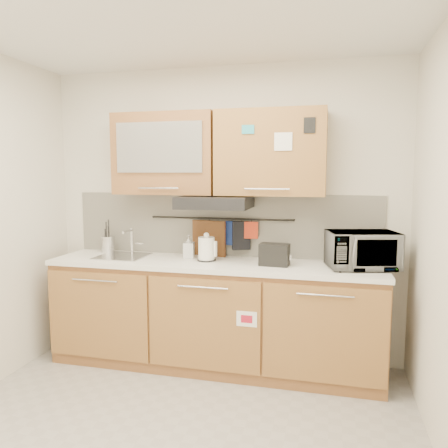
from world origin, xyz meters
The scene contains 18 objects.
floor centered at (0.00, 0.00, 0.00)m, with size 3.20×3.20×0.00m, color #9E9993.
wall_back centered at (0.00, 1.50, 1.30)m, with size 3.20×3.20×0.00m, color silver.
base_cabinet centered at (0.00, 1.19, 0.41)m, with size 2.80×0.64×0.88m.
countertop centered at (0.00, 1.19, 0.90)m, with size 2.82×0.62×0.04m, color white.
backsplash centered at (0.00, 1.49, 1.20)m, with size 2.80×0.02×0.56m, color silver.
upper_cabinets centered at (0.00, 1.32, 1.83)m, with size 1.82×0.37×0.70m.
range_hood centered at (0.00, 1.25, 1.42)m, with size 0.60×0.46×0.10m, color black.
sink centered at (-0.85, 1.21, 0.92)m, with size 0.42×0.40×0.26m.
utensil_rail centered at (0.00, 1.45, 1.26)m, with size 0.02×0.02×1.30m, color black.
utensil_crock centered at (-1.07, 1.36, 1.00)m, with size 0.15×0.15×0.31m.
kettle centered at (-0.07, 1.21, 1.02)m, with size 0.18×0.17×0.24m.
toaster centered at (0.52, 1.16, 1.01)m, with size 0.25×0.16×0.18m.
microwave centered at (1.20, 1.22, 1.06)m, with size 0.52×0.35×0.29m, color #999999.
soap_bottle centered at (-0.26, 1.30, 1.02)m, with size 0.09×0.09×0.20m, color #999999.
cutting_board centered at (-0.11, 1.44, 1.04)m, with size 0.33×0.02×0.41m, color brown.
oven_mitt centered at (0.10, 1.44, 1.13)m, with size 0.13×0.03×0.21m, color navy.
dark_pouch centered at (0.19, 1.44, 1.11)m, with size 0.16×0.05×0.25m, color black.
pot_holder centered at (0.28, 1.44, 1.17)m, with size 0.12×0.02×0.15m, color red.
Camera 1 is at (0.95, -2.32, 1.67)m, focal length 35.00 mm.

